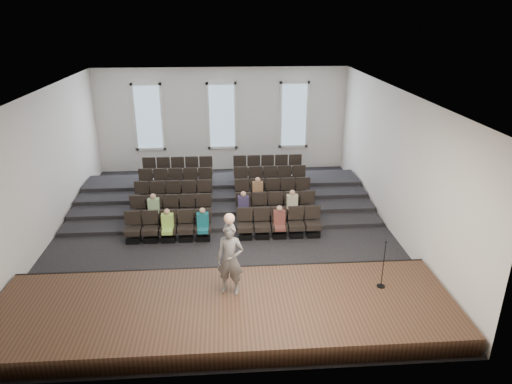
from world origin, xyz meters
TOP-DOWN VIEW (x-y plane):
  - ground at (0.00, 0.00)m, footprint 14.00×14.00m
  - ceiling at (0.00, 0.00)m, footprint 12.00×14.00m
  - wall_back at (0.00, 7.02)m, footprint 12.00×0.04m
  - wall_front at (0.00, -7.02)m, footprint 12.00×0.04m
  - wall_left at (-6.02, 0.00)m, footprint 0.04×14.00m
  - wall_right at (6.02, 0.00)m, footprint 0.04×14.00m
  - stage at (0.00, -5.10)m, footprint 11.80×3.60m
  - stage_lip at (0.00, -3.33)m, footprint 11.80×0.06m
  - risers at (0.00, 3.17)m, footprint 11.80×4.80m
  - seating_rows at (-0.00, 1.54)m, footprint 6.80×4.70m
  - windows at (0.00, 6.95)m, footprint 8.44×0.10m
  - audience at (0.19, 0.15)m, footprint 5.45×2.64m
  - speaker at (0.16, -4.58)m, footprint 0.82×0.65m
  - mic_stand at (4.21, -4.63)m, footprint 0.23×0.23m

SIDE VIEW (x-z plane):
  - ground at x=0.00m, z-range 0.00..0.00m
  - risers at x=0.00m, z-range -0.10..0.50m
  - stage at x=0.00m, z-range 0.00..0.50m
  - stage_lip at x=0.00m, z-range -0.01..0.51m
  - seating_rows at x=0.00m, z-range -0.15..1.52m
  - audience at x=0.19m, z-range 0.24..1.34m
  - mic_stand at x=4.21m, z-range 0.22..1.60m
  - speaker at x=0.16m, z-range 0.50..2.46m
  - wall_back at x=0.00m, z-range 0.00..5.00m
  - wall_front at x=0.00m, z-range 0.00..5.00m
  - wall_left at x=-6.02m, z-range 0.00..5.00m
  - wall_right at x=6.02m, z-range 0.00..5.00m
  - windows at x=0.00m, z-range 1.08..4.32m
  - ceiling at x=0.00m, z-range 5.00..5.02m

